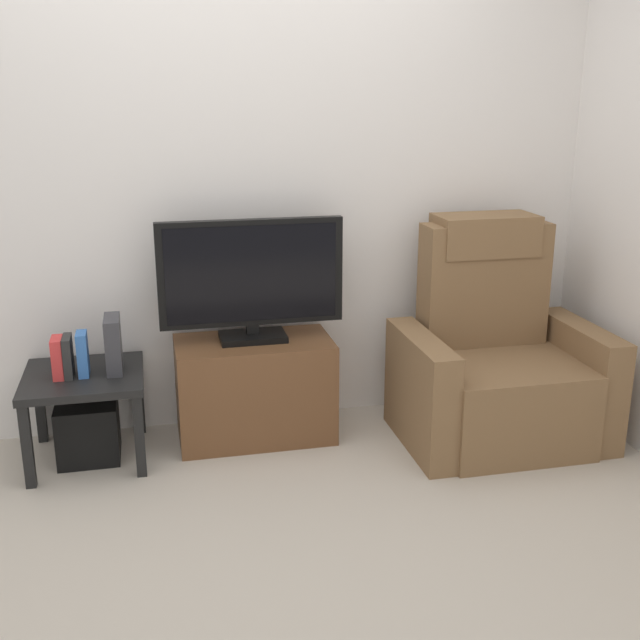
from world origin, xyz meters
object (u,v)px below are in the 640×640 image
Objects in this scene: recliner_armchair at (496,363)px; game_console at (113,344)px; television at (251,278)px; book_rightmost at (83,354)px; side_table at (84,387)px; subwoofer_box at (88,430)px; book_middle at (68,357)px; book_leftmost at (58,358)px; tv_stand at (255,389)px.

recliner_armchair reaches higher than game_console.
game_console is at bearing -173.99° from television.
television is 4.36× the size of book_rightmost.
subwoofer_box is at bearing -68.20° from side_table.
recliner_armchair is 5.70× the size of book_middle.
side_table is 2.09× the size of game_console.
side_table is at bearing -176.05° from game_console.
game_console is at bearing 3.95° from side_table.
book_middle reaches higher than book_leftmost.
side_table is (-1.98, 0.16, -0.01)m from recliner_armchair.
book_leftmost is (-0.10, -0.02, 0.38)m from subwoofer_box.
side_table is at bearing 111.80° from subwoofer_box.
television is 3.43× the size of game_console.
book_leftmost is 0.72× the size of game_console.
game_console reaches higher than book_leftmost.
game_console reaches higher than subwoofer_box.
book_middle is 0.93× the size of book_rightmost.
book_leftmost is at bearing -173.02° from game_console.
tv_stand is 0.56m from television.
recliner_armchair is at bearing -10.66° from tv_stand.
television is 0.96m from book_leftmost.
recliner_armchair is at bearing -4.67° from subwoofer_box.
book_middle is (-2.04, 0.14, 0.15)m from recliner_armchair.
recliner_armchair is (1.18, -0.24, -0.44)m from television.
book_rightmost is (0.01, -0.02, 0.39)m from subwoofer_box.
television reaches higher than subwoofer_box.
book_middle is 0.73× the size of game_console.
subwoofer_box is at bearing -175.71° from tv_stand.
book_leftmost is (-0.90, -0.10, -0.30)m from television.
television is (-0.00, 0.02, 0.56)m from tv_stand.
book_rightmost reaches higher than side_table.
television is at bearing 6.01° from game_console.
tv_stand is at bearing 5.08° from book_leftmost.
game_console reaches higher than book_rightmost.
book_middle reaches higher than side_table.
television is at bearing 6.59° from book_middle.
tv_stand is 0.84m from book_rightmost.
book_rightmost is at bearing 0.00° from book_leftmost.
subwoofer_box is 0.38m from book_middle.
tv_stand is 2.94× the size of game_console.
tv_stand is 0.72m from game_console.
subwoofer_box is 0.39m from book_rightmost.
game_console is at bearing 8.52° from book_middle.
game_console is at bearing 176.75° from recliner_armchair.
book_rightmost reaches higher than book_leftmost.
book_leftmost is 0.04m from book_middle.
book_leftmost is (-0.90, -0.08, 0.26)m from tv_stand.
recliner_armchair is 5.31× the size of book_rightmost.
book_rightmost reaches higher than subwoofer_box.
book_middle is at bearing -174.66° from tv_stand.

